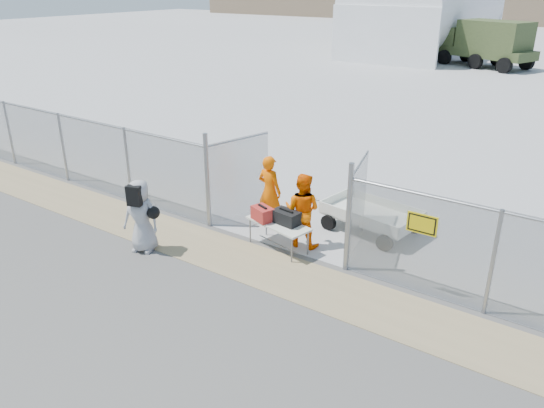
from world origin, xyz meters
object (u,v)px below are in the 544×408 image
Objects in this scene: folding_table at (278,236)px; security_worker_left at (270,191)px; security_worker_right at (302,210)px; utility_trailer at (371,218)px; visitor at (141,216)px.

folding_table is 1.51m from security_worker_left.
folding_table is at bearing 136.26° from security_worker_left.
security_worker_left reaches higher than security_worker_right.
folding_table is 2.56m from utility_trailer.
visitor is at bearing -132.15° from folding_table.
visitor is (-1.65, -2.89, -0.06)m from security_worker_left.
utility_trailer is at bearing 25.99° from visitor.
security_worker_left is at bearing -31.63° from security_worker_right.
visitor reaches higher than utility_trailer.
visitor is at bearing 62.91° from security_worker_left.
security_worker_left reaches higher than visitor.
security_worker_right is 3.79m from visitor.
security_worker_right is (1.31, -0.52, -0.03)m from security_worker_left.
security_worker_right is at bearing 161.02° from security_worker_left.
security_worker_left is 1.41m from security_worker_right.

